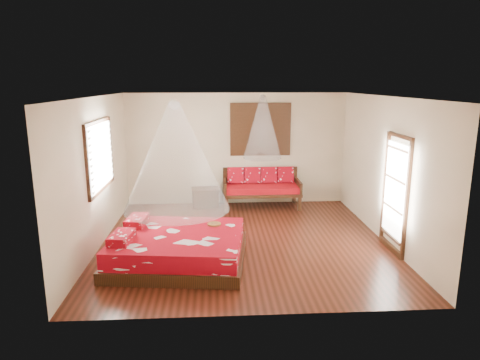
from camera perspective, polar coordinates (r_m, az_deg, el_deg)
The scene contains 10 objects.
room at distance 8.12m, azimuth 0.52°, elevation 1.14°, with size 5.54×5.54×2.84m.
bed at distance 7.60m, azimuth -8.32°, elevation -8.88°, with size 2.47×2.28×0.65m.
daybed at distance 10.68m, azimuth 2.85°, elevation -0.80°, with size 1.90×0.84×0.97m.
storage_chest at distance 10.76m, azimuth -4.64°, elevation -2.31°, with size 0.71×0.55×0.46m.
shutter_panel at distance 10.77m, azimuth 2.74°, elevation 6.76°, with size 1.52×0.06×1.32m.
window_left at distance 8.52m, azimuth -18.11°, elevation 3.11°, with size 0.10×1.74×1.34m.
glazed_door at distance 8.26m, azimuth 19.97°, elevation -1.80°, with size 0.08×1.02×2.16m.
wine_tray at distance 7.88m, azimuth -3.48°, elevation -5.63°, with size 0.25×0.25×0.20m.
mosquito_net_main at distance 7.16m, azimuth -8.56°, elevation 3.06°, with size 1.78×1.78×1.80m, color white.
mosquito_net_daybed at distance 10.29m, azimuth 3.03°, elevation 7.03°, with size 0.92×0.92×1.50m, color white.
Camera 1 is at (-0.55, -7.92, 3.07)m, focal length 32.00 mm.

